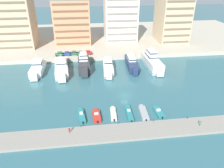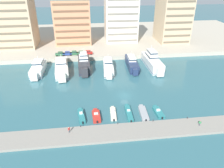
# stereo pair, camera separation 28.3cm
# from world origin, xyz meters

# --- Properties ---
(ground_plane) EXTENTS (400.00, 400.00, 0.00)m
(ground_plane) POSITION_xyz_m (0.00, 0.00, 0.00)
(ground_plane) COLOR #336670
(quay_promenade) EXTENTS (180.00, 70.00, 1.82)m
(quay_promenade) POSITION_xyz_m (0.00, 66.88, 0.91)
(quay_promenade) COLOR #BCB29E
(quay_promenade) RESTS_ON ground
(pier_dock) EXTENTS (120.00, 6.40, 0.66)m
(pier_dock) POSITION_xyz_m (0.00, -18.29, 0.33)
(pier_dock) COLOR gray
(pier_dock) RESTS_ON ground
(yacht_white_far_left) EXTENTS (4.77, 16.50, 6.35)m
(yacht_white_far_left) POSITION_xyz_m (-31.03, 22.13, 1.81)
(yacht_white_far_left) COLOR white
(yacht_white_far_left) RESTS_ON ground
(yacht_ivory_left) EXTENTS (6.42, 20.18, 6.45)m
(yacht_ivory_left) POSITION_xyz_m (-21.72, 21.28, 1.92)
(yacht_ivory_left) COLOR silver
(yacht_ivory_left) RESTS_ON ground
(yacht_charcoal_mid_left) EXTENTS (4.75, 16.42, 8.52)m
(yacht_charcoal_mid_left) POSITION_xyz_m (-12.85, 22.50, 2.56)
(yacht_charcoal_mid_left) COLOR #333338
(yacht_charcoal_mid_left) RESTS_ON ground
(yacht_white_center_left) EXTENTS (4.74, 17.32, 6.31)m
(yacht_white_center_left) POSITION_xyz_m (-3.17, 20.37, 1.80)
(yacht_white_center_left) COLOR white
(yacht_white_center_left) RESTS_ON ground
(yacht_navy_center) EXTENTS (4.31, 18.10, 6.15)m
(yacht_navy_center) POSITION_xyz_m (6.99, 22.70, 1.78)
(yacht_navy_center) COLOR navy
(yacht_navy_center) RESTS_ON ground
(yacht_white_center_right) EXTENTS (5.20, 21.10, 8.48)m
(yacht_white_center_right) POSITION_xyz_m (15.66, 22.35, 2.44)
(yacht_white_center_right) COLOR white
(yacht_white_center_right) RESTS_ON ground
(motorboat_teal_far_left) EXTENTS (2.30, 7.11, 1.53)m
(motorboat_teal_far_left) POSITION_xyz_m (-14.00, -10.31, 0.51)
(motorboat_teal_far_left) COLOR teal
(motorboat_teal_far_left) RESTS_ON ground
(motorboat_red_left) EXTENTS (2.27, 6.24, 1.41)m
(motorboat_red_left) POSITION_xyz_m (-9.89, -10.90, 0.53)
(motorboat_red_left) COLOR red
(motorboat_red_left) RESTS_ON ground
(motorboat_cream_mid_left) EXTENTS (1.93, 6.85, 1.28)m
(motorboat_cream_mid_left) POSITION_xyz_m (-5.07, -10.17, 0.40)
(motorboat_cream_mid_left) COLOR beige
(motorboat_cream_mid_left) RESTS_ON ground
(motorboat_teal_center_left) EXTENTS (1.73, 8.45, 1.34)m
(motorboat_teal_center_left) POSITION_xyz_m (-0.68, -10.60, 0.49)
(motorboat_teal_center_left) COLOR teal
(motorboat_teal_center_left) RESTS_ON ground
(motorboat_grey_center) EXTENTS (2.30, 7.64, 1.04)m
(motorboat_grey_center) POSITION_xyz_m (3.39, -11.20, 0.52)
(motorboat_grey_center) COLOR #9EA3A8
(motorboat_grey_center) RESTS_ON ground
(motorboat_teal_center_right) EXTENTS (2.20, 6.49, 1.18)m
(motorboat_teal_center_right) POSITION_xyz_m (7.83, -10.99, 0.38)
(motorboat_teal_center_right) COLOR teal
(motorboat_teal_center_right) RESTS_ON ground
(car_green_far_left) EXTENTS (4.12, 1.96, 1.80)m
(car_green_far_left) POSITION_xyz_m (-23.45, 35.51, 2.80)
(car_green_far_left) COLOR #2D6642
(car_green_far_left) RESTS_ON quay_promenade
(car_blue_left) EXTENTS (4.20, 2.12, 1.80)m
(car_blue_left) POSITION_xyz_m (-20.28, 35.57, 2.80)
(car_blue_left) COLOR #28428E
(car_blue_left) RESTS_ON quay_promenade
(car_green_mid_left) EXTENTS (4.21, 2.15, 1.80)m
(car_green_mid_left) POSITION_xyz_m (-17.24, 35.85, 2.80)
(car_green_mid_left) COLOR #2D6642
(car_green_mid_left) RESTS_ON quay_promenade
(car_green_center_left) EXTENTS (4.13, 1.99, 1.80)m
(car_green_center_left) POSITION_xyz_m (-14.13, 35.39, 2.80)
(car_green_center_left) COLOR #2D6642
(car_green_center_left) RESTS_ON quay_promenade
(car_red_center) EXTENTS (4.12, 1.97, 1.80)m
(car_red_center) POSITION_xyz_m (-10.87, 35.69, 2.80)
(car_red_center) COLOR red
(car_red_center) RESTS_ON quay_promenade
(apartment_block_far_left) EXTENTS (21.41, 16.33, 29.46)m
(apartment_block_far_left) POSITION_xyz_m (-46.74, 52.64, 15.60)
(apartment_block_far_left) COLOR #C6AD89
(apartment_block_far_left) RESTS_ON quay_promenade
(apartment_block_left) EXTENTS (18.32, 14.03, 24.41)m
(apartment_block_left) POSITION_xyz_m (-17.78, 55.06, 13.08)
(apartment_block_left) COLOR tan
(apartment_block_left) RESTS_ON quay_promenade
(apartment_block_mid_left) EXTENTS (17.09, 12.98, 26.04)m
(apartment_block_mid_left) POSITION_xyz_m (7.53, 56.46, 13.91)
(apartment_block_mid_left) COLOR silver
(apartment_block_mid_left) RESTS_ON quay_promenade
(apartment_block_center_left) EXTENTS (15.23, 17.61, 25.49)m
(apartment_block_center_left) POSITION_xyz_m (34.65, 52.85, 13.62)
(apartment_block_center_left) COLOR #C6AD89
(apartment_block_center_left) RESTS_ON quay_promenade
(pedestrian_near_edge) EXTENTS (0.54, 0.42, 1.61)m
(pedestrian_near_edge) POSITION_xyz_m (16.27, -18.62, 1.62)
(pedestrian_near_edge) COLOR #4C515B
(pedestrian_near_edge) RESTS_ON pier_dock
(pedestrian_mid_deck) EXTENTS (0.48, 0.49, 1.66)m
(pedestrian_mid_deck) POSITION_xyz_m (-16.90, -17.17, 1.64)
(pedestrian_mid_deck) COLOR #4C515B
(pedestrian_mid_deck) RESTS_ON pier_dock
(bollard_west) EXTENTS (0.20, 0.20, 0.61)m
(bollard_west) POSITION_xyz_m (-14.14, -15.34, 0.98)
(bollard_west) COLOR #2D2D33
(bollard_west) RESTS_ON pier_dock
(bollard_west_mid) EXTENTS (0.20, 0.20, 0.61)m
(bollard_west_mid) POSITION_xyz_m (-4.59, -15.34, 0.98)
(bollard_west_mid) COLOR #2D2D33
(bollard_west_mid) RESTS_ON pier_dock
(bollard_east_mid) EXTENTS (0.20, 0.20, 0.61)m
(bollard_east_mid) POSITION_xyz_m (4.96, -15.34, 0.98)
(bollard_east_mid) COLOR #2D2D33
(bollard_east_mid) RESTS_ON pier_dock
(bollard_east) EXTENTS (0.20, 0.20, 0.61)m
(bollard_east) POSITION_xyz_m (14.50, -15.34, 0.98)
(bollard_east) COLOR #2D2D33
(bollard_east) RESTS_ON pier_dock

